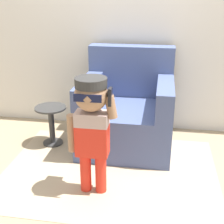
# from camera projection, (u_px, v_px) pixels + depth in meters

# --- Properties ---
(ground_plane) EXTENTS (10.00, 10.00, 0.00)m
(ground_plane) POSITION_uv_depth(u_px,v_px,m) (115.00, 149.00, 3.25)
(ground_plane) COLOR #998466
(wall_back) EXTENTS (10.00, 0.05, 2.60)m
(wall_back) POSITION_uv_depth(u_px,v_px,m) (125.00, 14.00, 3.38)
(wall_back) COLOR silver
(wall_back) RESTS_ON ground_plane
(armchair) EXTENTS (0.91, 0.92, 1.00)m
(armchair) POSITION_uv_depth(u_px,v_px,m) (127.00, 112.00, 3.27)
(armchair) COLOR #475684
(armchair) RESTS_ON ground_plane
(person_child) EXTENTS (0.40, 0.30, 0.97)m
(person_child) POSITION_uv_depth(u_px,v_px,m) (92.00, 119.00, 2.36)
(person_child) COLOR red
(person_child) RESTS_ON ground_plane
(side_table) EXTENTS (0.33, 0.33, 0.42)m
(side_table) POSITION_uv_depth(u_px,v_px,m) (51.00, 122.00, 3.28)
(side_table) COLOR #333333
(side_table) RESTS_ON ground_plane
(rug) EXTENTS (1.93, 1.47, 0.01)m
(rug) POSITION_uv_depth(u_px,v_px,m) (110.00, 171.00, 2.87)
(rug) COLOR tan
(rug) RESTS_ON ground_plane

